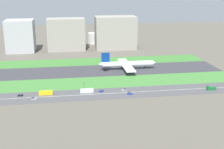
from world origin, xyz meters
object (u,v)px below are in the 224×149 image
office_tower (115,33)px  fuel_tank_centre (94,38)px  terminal_building (21,36)px  bus_1 (87,91)px  car_3 (130,93)px  truck_0 (211,88)px  airliner (126,64)px  car_2 (101,91)px  car_1 (34,99)px  fuel_tank_east (115,39)px  traffic_light (84,85)px  fuel_tank_west (72,39)px  bus_0 (46,93)px  car_4 (124,90)px  hangar_building (66,34)px  car_0 (21,95)px

office_tower → fuel_tank_centre: 54.46m
terminal_building → bus_1: bearing=-66.6°
car_3 → fuel_tank_centre: fuel_tank_centre is taller
truck_0 → fuel_tank_centre: fuel_tank_centre is taller
airliner → car_2: 77.08m
car_1 → fuel_tank_east: bearing=-114.2°
traffic_light → fuel_tank_west: size_ratio=0.32×
airliner → car_2: (-35.91, -68.00, -5.31)m
fuel_tank_centre → fuel_tank_east: size_ratio=1.15×
bus_0 → bus_1: 35.10m
fuel_tank_west → terminal_building: bearing=-147.9°
bus_1 → fuel_tank_centre: 228.86m
car_4 → bus_0: size_ratio=0.38×
car_4 → car_3: bearing=-74.5°
car_1 → car_2: 58.20m
hangar_building → fuel_tank_centre: 64.56m
car_1 → fuel_tank_west: (37.70, 237.00, 7.47)m
truck_0 → car_3: bearing=-0.0°
fuel_tank_west → airliner: bearing=-70.7°
traffic_light → car_0: bearing=-171.6°
car_4 → terminal_building: size_ratio=0.10×
car_4 → fuel_tank_east: fuel_tank_east is taller
fuel_tank_west → car_0: bearing=-102.3°
car_1 → car_0: 15.43m
car_0 → car_3: same height
car_0 → hangar_building: 187.71m
fuel_tank_east → truck_0: bearing=-78.5°
bus_1 → fuel_tank_centre: size_ratio=0.58×
car_3 → car_4: 10.38m
airliner → hangar_building: size_ratio=1.24×
car_3 → car_2: bearing=-23.3°
office_tower → fuel_tank_east: 48.64m
car_4 → office_tower: (21.81, 182.00, 22.42)m
car_2 → bus_0: size_ratio=0.38×
truck_0 → traffic_light: (-112.24, 17.99, 2.62)m
terminal_building → fuel_tank_centre: 116.85m
car_0 → truck_0: 166.96m
airliner → office_tower: bearing=86.8°
car_3 → fuel_tank_east: (26.19, 237.00, 5.39)m
bus_0 → car_1: bearing=-133.1°
fuel_tank_east → fuel_tank_west: bearing=180.0°
airliner → car_0: airliner is taller
car_1 → fuel_tank_west: size_ratio=0.19×
bus_0 → fuel_tank_west: 228.86m
airliner → fuel_tank_west: airliner is taller
hangar_building → car_3: bearing=-74.9°
traffic_light → office_tower: size_ratio=0.12×
traffic_light → fuel_tank_east: bearing=73.7°
car_4 → fuel_tank_centre: bearing=91.2°
car_3 → fuel_tank_west: size_ratio=0.19×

